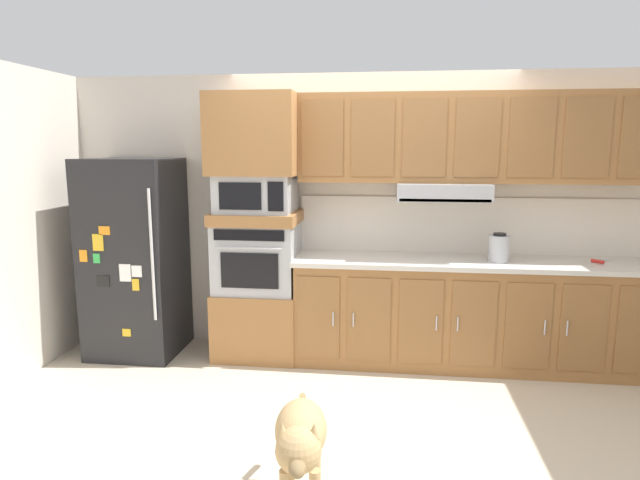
{
  "coord_description": "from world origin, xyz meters",
  "views": [
    {
      "loc": [
        0.15,
        -3.77,
        1.86
      ],
      "look_at": [
        -0.35,
        0.23,
        1.15
      ],
      "focal_mm": 29.96,
      "sensor_mm": 36.0,
      "label": 1
    }
  ],
  "objects_px": {
    "built_in_oven": "(258,257)",
    "screwdriver": "(598,261)",
    "refrigerator": "(135,257)",
    "dog": "(300,438)",
    "electric_kettle": "(499,248)",
    "microwave": "(256,193)"
  },
  "relations": [
    {
      "from": "screwdriver",
      "to": "dog",
      "type": "relative_size",
      "value": 0.2
    },
    {
      "from": "dog",
      "to": "screwdriver",
      "type": "bearing_deg",
      "value": 127.61
    },
    {
      "from": "microwave",
      "to": "built_in_oven",
      "type": "bearing_deg",
      "value": 179.23
    },
    {
      "from": "refrigerator",
      "to": "screwdriver",
      "type": "distance_m",
      "value": 3.96
    },
    {
      "from": "microwave",
      "to": "electric_kettle",
      "type": "bearing_deg",
      "value": -1.32
    },
    {
      "from": "refrigerator",
      "to": "electric_kettle",
      "type": "height_order",
      "value": "refrigerator"
    },
    {
      "from": "refrigerator",
      "to": "electric_kettle",
      "type": "relative_size",
      "value": 7.33
    },
    {
      "from": "screwdriver",
      "to": "electric_kettle",
      "type": "height_order",
      "value": "electric_kettle"
    },
    {
      "from": "electric_kettle",
      "to": "built_in_oven",
      "type": "bearing_deg",
      "value": 178.68
    },
    {
      "from": "microwave",
      "to": "screwdriver",
      "type": "xyz_separation_m",
      "value": [
        2.85,
        0.0,
        -0.53
      ]
    },
    {
      "from": "screwdriver",
      "to": "dog",
      "type": "distance_m",
      "value": 3.04
    },
    {
      "from": "refrigerator",
      "to": "built_in_oven",
      "type": "distance_m",
      "value": 1.11
    },
    {
      "from": "built_in_oven",
      "to": "screwdriver",
      "type": "height_order",
      "value": "built_in_oven"
    },
    {
      "from": "microwave",
      "to": "screwdriver",
      "type": "distance_m",
      "value": 2.9
    },
    {
      "from": "microwave",
      "to": "electric_kettle",
      "type": "height_order",
      "value": "microwave"
    },
    {
      "from": "dog",
      "to": "electric_kettle",
      "type": "bearing_deg",
      "value": 140.04
    },
    {
      "from": "microwave",
      "to": "dog",
      "type": "bearing_deg",
      "value": -71.09
    },
    {
      "from": "screwdriver",
      "to": "electric_kettle",
      "type": "xyz_separation_m",
      "value": [
        -0.8,
        -0.05,
        0.1
      ]
    },
    {
      "from": "electric_kettle",
      "to": "dog",
      "type": "xyz_separation_m",
      "value": [
        -1.33,
        -2.05,
        -0.61
      ]
    },
    {
      "from": "refrigerator",
      "to": "dog",
      "type": "relative_size",
      "value": 2.1
    },
    {
      "from": "built_in_oven",
      "to": "microwave",
      "type": "bearing_deg",
      "value": -0.77
    },
    {
      "from": "refrigerator",
      "to": "screwdriver",
      "type": "height_order",
      "value": "refrigerator"
    }
  ]
}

